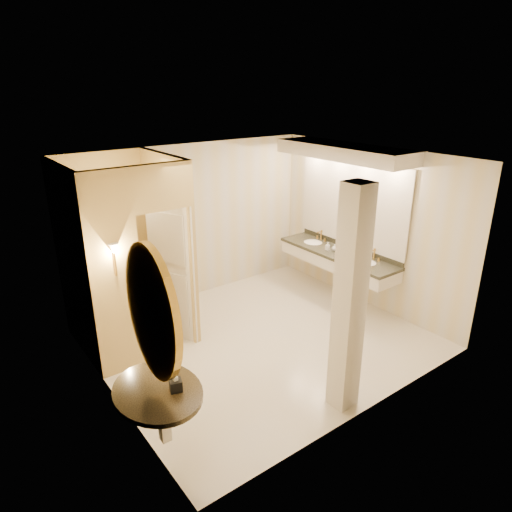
% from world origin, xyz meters
% --- Properties ---
extents(floor, '(4.50, 4.50, 0.00)m').
position_xyz_m(floor, '(0.00, 0.00, 0.00)').
color(floor, beige).
rests_on(floor, ground).
extents(ceiling, '(4.50, 4.50, 0.00)m').
position_xyz_m(ceiling, '(0.00, 0.00, 2.70)').
color(ceiling, white).
rests_on(ceiling, wall_back).
extents(wall_back, '(4.50, 0.02, 2.70)m').
position_xyz_m(wall_back, '(0.00, 2.00, 1.35)').
color(wall_back, beige).
rests_on(wall_back, floor).
extents(wall_front, '(4.50, 0.02, 2.70)m').
position_xyz_m(wall_front, '(0.00, -2.00, 1.35)').
color(wall_front, beige).
rests_on(wall_front, floor).
extents(wall_left, '(0.02, 4.00, 2.70)m').
position_xyz_m(wall_left, '(-2.25, 0.00, 1.35)').
color(wall_left, beige).
rests_on(wall_left, floor).
extents(wall_right, '(0.02, 4.00, 2.70)m').
position_xyz_m(wall_right, '(2.25, 0.00, 1.35)').
color(wall_right, beige).
rests_on(wall_right, floor).
extents(toilet_closet, '(1.50, 1.55, 2.70)m').
position_xyz_m(toilet_closet, '(-1.12, 0.97, 1.39)').
color(toilet_closet, '#D5BE6F').
rests_on(toilet_closet, floor).
extents(wall_sconce, '(0.14, 0.14, 0.42)m').
position_xyz_m(wall_sconce, '(-1.93, 0.43, 1.73)').
color(wall_sconce, '#BE8F3C').
rests_on(wall_sconce, toilet_closet).
extents(vanity, '(0.75, 2.50, 2.09)m').
position_xyz_m(vanity, '(1.98, 0.36, 1.63)').
color(vanity, beige).
rests_on(vanity, floor).
extents(console_shelf, '(1.02, 1.02, 1.96)m').
position_xyz_m(console_shelf, '(-2.21, -1.27, 1.35)').
color(console_shelf, black).
rests_on(console_shelf, floor).
extents(pillar, '(0.28, 0.28, 2.70)m').
position_xyz_m(pillar, '(-0.10, -1.73, 1.35)').
color(pillar, beige).
rests_on(pillar, floor).
extents(tissue_box, '(0.14, 0.14, 0.11)m').
position_xyz_m(tissue_box, '(-2.09, -1.39, 0.93)').
color(tissue_box, black).
rests_on(tissue_box, console_shelf).
extents(toilet, '(0.58, 0.81, 0.74)m').
position_xyz_m(toilet, '(-1.20, 1.74, 0.37)').
color(toilet, white).
rests_on(toilet, floor).
extents(soap_bottle_a, '(0.07, 0.07, 0.14)m').
position_xyz_m(soap_bottle_a, '(1.87, 0.53, 0.94)').
color(soap_bottle_a, beige).
rests_on(soap_bottle_a, vanity).
extents(soap_bottle_b, '(0.10, 0.10, 0.12)m').
position_xyz_m(soap_bottle_b, '(1.93, 0.42, 0.94)').
color(soap_bottle_b, silver).
rests_on(soap_bottle_b, vanity).
extents(soap_bottle_c, '(0.07, 0.07, 0.18)m').
position_xyz_m(soap_bottle_c, '(1.91, 0.33, 0.97)').
color(soap_bottle_c, '#C6B28C').
rests_on(soap_bottle_c, vanity).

